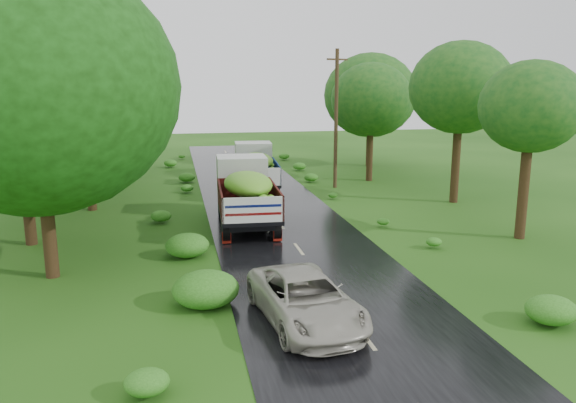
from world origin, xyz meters
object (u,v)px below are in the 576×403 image
object	(u,v)px
truck_far	(255,166)
utility_pole	(336,118)
car	(306,299)
truck_near	(245,190)

from	to	relation	value
truck_far	utility_pole	bearing A→B (deg)	5.62
truck_far	car	bearing A→B (deg)	-89.82
truck_near	utility_pole	distance (m)	10.85
truck_near	truck_far	distance (m)	8.14
truck_near	utility_pole	xyz separation A→B (m)	(6.69, 8.09, 2.71)
truck_far	truck_near	bearing A→B (deg)	-97.19
truck_near	truck_far	world-z (taller)	truck_near
truck_far	utility_pole	distance (m)	5.80
car	utility_pole	bearing A→B (deg)	64.39
truck_near	car	distance (m)	11.31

